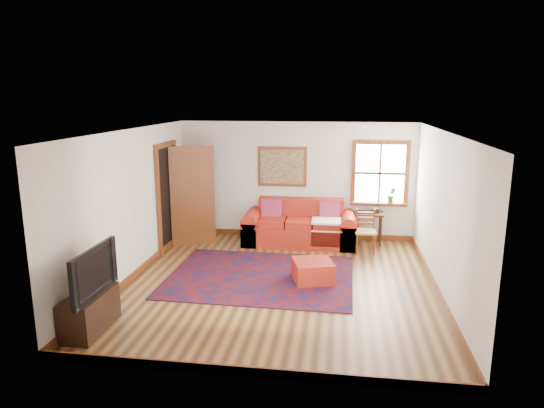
# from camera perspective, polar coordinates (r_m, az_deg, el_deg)

# --- Properties ---
(ground) EXTENTS (5.50, 5.50, 0.00)m
(ground) POSITION_cam_1_polar(r_m,az_deg,el_deg) (8.10, 0.95, -9.34)
(ground) COLOR #472913
(ground) RESTS_ON ground
(room_envelope) EXTENTS (5.04, 5.54, 2.52)m
(room_envelope) POSITION_cam_1_polar(r_m,az_deg,el_deg) (7.65, 1.01, 2.25)
(room_envelope) COLOR silver
(room_envelope) RESTS_ON ground
(window) EXTENTS (1.18, 0.20, 1.38)m
(window) POSITION_cam_1_polar(r_m,az_deg,el_deg) (10.34, 12.73, 2.77)
(window) COLOR white
(window) RESTS_ON ground
(doorway) EXTENTS (0.89, 1.08, 2.14)m
(doorway) POSITION_cam_1_polar(r_m,az_deg,el_deg) (9.94, -10.44, 1.06)
(doorway) COLOR black
(doorway) RESTS_ON ground
(framed_artwork) EXTENTS (1.05, 0.07, 0.85)m
(framed_artwork) POSITION_cam_1_polar(r_m,az_deg,el_deg) (10.35, 1.19, 4.41)
(framed_artwork) COLOR brown
(framed_artwork) RESTS_ON ground
(persian_rug) EXTENTS (3.16, 2.55, 0.02)m
(persian_rug) POSITION_cam_1_polar(r_m,az_deg,el_deg) (8.38, -1.33, -8.48)
(persian_rug) COLOR #540C0D
(persian_rug) RESTS_ON ground
(red_leather_sofa) EXTENTS (2.32, 0.96, 0.91)m
(red_leather_sofa) POSITION_cam_1_polar(r_m,az_deg,el_deg) (10.16, 3.31, -2.97)
(red_leather_sofa) COLOR #AC2516
(red_leather_sofa) RESTS_ON ground
(red_ottoman) EXTENTS (0.77, 0.77, 0.36)m
(red_ottoman) POSITION_cam_1_polar(r_m,az_deg,el_deg) (8.15, 4.83, -7.88)
(red_ottoman) COLOR #AC2516
(red_ottoman) RESTS_ON ground
(side_table) EXTENTS (0.56, 0.42, 0.67)m
(side_table) POSITION_cam_1_polar(r_m,az_deg,el_deg) (10.22, 11.38, -1.66)
(side_table) COLOR black
(side_table) RESTS_ON ground
(ladder_back_chair) EXTENTS (0.40, 0.39, 0.85)m
(ladder_back_chair) POSITION_cam_1_polar(r_m,az_deg,el_deg) (9.72, 10.93, -2.97)
(ladder_back_chair) COLOR tan
(ladder_back_chair) RESTS_ON ground
(media_cabinet) EXTENTS (0.42, 0.93, 0.51)m
(media_cabinet) POSITION_cam_1_polar(r_m,az_deg,el_deg) (6.94, -20.65, -11.81)
(media_cabinet) COLOR black
(media_cabinet) RESTS_ON ground
(television) EXTENTS (0.15, 1.12, 0.64)m
(television) POSITION_cam_1_polar(r_m,az_deg,el_deg) (6.69, -21.01, -7.42)
(television) COLOR black
(television) RESTS_ON media_cabinet
(candle_hurricane) EXTENTS (0.12, 0.12, 0.18)m
(candle_hurricane) POSITION_cam_1_polar(r_m,az_deg,el_deg) (7.10, -19.04, -8.15)
(candle_hurricane) COLOR silver
(candle_hurricane) RESTS_ON media_cabinet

